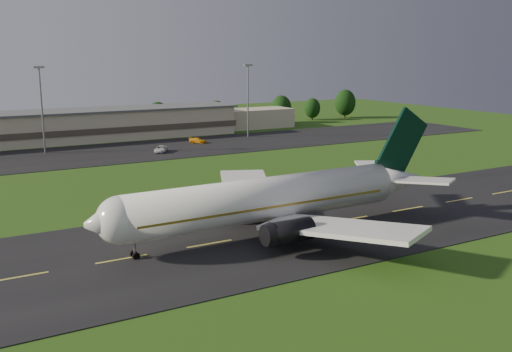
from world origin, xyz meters
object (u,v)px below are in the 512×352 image
light_mast_east (248,92)px  service_vehicle_c (161,149)px  light_mast_centre (41,99)px  airliner (271,199)px  terminal (39,129)px  service_vehicle_d (198,140)px

light_mast_east → service_vehicle_c: light_mast_east is taller
light_mast_centre → service_vehicle_c: 29.95m
airliner → service_vehicle_c: 67.96m
terminal → light_mast_centre: (-1.40, -16.18, 8.75)m
service_vehicle_c → airliner: bearing=-65.6°
airliner → light_mast_east: 89.88m
light_mast_centre → light_mast_east: (55.00, 0.00, 0.00)m
light_mast_east → service_vehicle_d: 21.28m
airliner → light_mast_east: (40.19, 79.99, 8.08)m
light_mast_centre → airliner: bearing=-79.5°
terminal → service_vehicle_c: bearing=-51.7°
light_mast_centre → terminal: bearing=85.0°
terminal → service_vehicle_d: bearing=-28.8°
service_vehicle_d → light_mast_east: bearing=-26.6°
airliner → light_mast_centre: bearing=99.6°
airliner → service_vehicle_d: size_ratio=10.82×
terminal → light_mast_centre: bearing=-95.0°
service_vehicle_c → service_vehicle_d: service_vehicle_c is taller
light_mast_east → airliner: bearing=-116.7°
light_mast_east → terminal: bearing=163.2°
light_mast_east → service_vehicle_c: 35.30m
airliner → service_vehicle_d: airliner is taller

